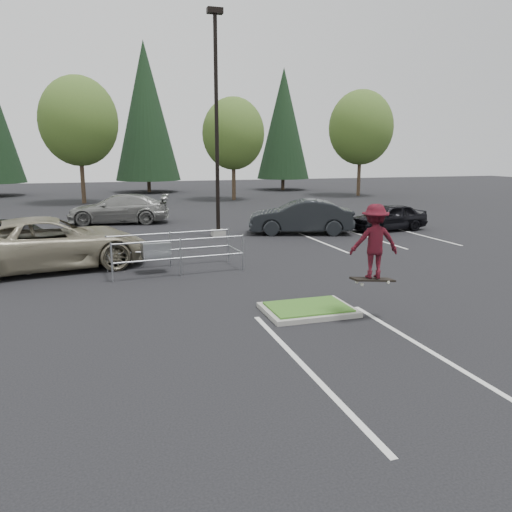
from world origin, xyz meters
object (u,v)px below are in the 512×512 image
object	(u,v)px
skateboarder	(375,242)
car_r_charc	(301,217)
light_pole	(217,138)
decid_c	(233,136)
conif_c	(283,124)
car_far_silver	(120,209)
decid_d	(360,130)
car_l_tan	(51,243)
conif_b	(146,111)
cart_corral	(161,249)
car_r_black	(389,217)
car_l_black	(11,241)
decid_b	(79,124)

from	to	relation	value
skateboarder	car_r_charc	world-z (taller)	skateboarder
light_pole	decid_c	bearing A→B (deg)	72.89
conif_c	car_far_silver	distance (m)	28.55
decid_d	car_l_tan	bearing A→B (deg)	-136.39
decid_d	conif_b	world-z (taller)	conif_b
light_pole	car_l_tan	distance (m)	9.35
decid_c	cart_corral	xyz separation A→B (m)	(-8.98, -24.45, -4.48)
light_pole	car_far_silver	bearing A→B (deg)	125.51
cart_corral	car_r_charc	world-z (taller)	car_r_charc
decid_c	car_r_black	world-z (taller)	decid_c
light_pole	conif_c	size ratio (longest dim) A/B	0.81
decid_c	car_l_tan	size ratio (longest dim) A/B	1.30
car_l_tan	car_r_black	xyz separation A→B (m)	(15.73, 4.10, -0.21)
car_l_black	car_r_black	size ratio (longest dim) A/B	1.28
decid_b	cart_corral	world-z (taller)	decid_b
cart_corral	car_far_silver	bearing A→B (deg)	88.92
skateboarder	car_r_charc	xyz separation A→B (m)	(3.32, 12.50, -1.06)
car_l_black	car_r_black	world-z (taller)	car_l_black
conif_c	car_l_black	size ratio (longest dim) A/B	2.43
skateboarder	car_l_tan	world-z (taller)	skateboarder
cart_corral	skateboarder	xyz separation A→B (m)	(4.19, -6.39, 1.12)
car_l_black	car_far_silver	xyz separation A→B (m)	(4.22, 9.22, 0.06)
light_pole	car_far_silver	world-z (taller)	light_pole
skateboarder	car_l_tan	size ratio (longest dim) A/B	0.29
light_pole	conif_c	distance (m)	30.72
decid_b	skateboarder	distance (m)	32.61
light_pole	skateboarder	xyz separation A→B (m)	(0.70, -13.00, -2.66)
decid_b	decid_c	size ratio (longest dim) A/B	1.15
conif_c	decid_b	bearing A→B (deg)	-155.86
car_l_black	car_far_silver	size ratio (longest dim) A/B	0.92
conif_c	car_r_black	bearing A→B (deg)	-99.53
skateboarder	car_r_charc	size ratio (longest dim) A/B	0.37
decid_c	car_l_black	distance (m)	25.68
decid_d	decid_c	bearing A→B (deg)	-177.61
decid_d	car_l_tan	size ratio (longest dim) A/B	1.47
conif_b	car_r_charc	world-z (taller)	conif_b
decid_c	car_r_charc	xyz separation A→B (m)	(-1.47, -18.33, -4.42)
decid_c	conif_c	xyz separation A→B (m)	(8.01, 9.67, 1.59)
car_l_black	car_r_black	distance (m)	17.39
decid_c	car_l_black	size ratio (longest dim) A/B	1.63
car_l_tan	conif_c	bearing A→B (deg)	-41.87
light_pole	car_r_black	xyz separation A→B (m)	(8.73, -0.90, -3.87)
skateboarder	conif_b	bearing A→B (deg)	-75.44
decid_c	car_r_black	size ratio (longest dim) A/B	2.08
decid_c	car_l_tan	world-z (taller)	decid_c
car_l_tan	car_r_charc	world-z (taller)	car_l_tan
conif_b	car_l_tan	distance (m)	34.83
decid_d	car_far_silver	world-z (taller)	decid_d
car_l_tan	car_l_black	bearing A→B (deg)	30.53
skateboarder	car_r_charc	distance (m)	12.98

